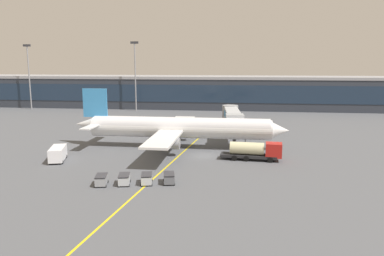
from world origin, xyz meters
name	(u,v)px	position (x,y,z in m)	size (l,w,h in m)	color
ground_plane	(204,156)	(0.00, 0.00, 0.00)	(700.00, 700.00, 0.00)	#515459
apron_lead_in_line	(183,152)	(-4.26, 2.00, 0.00)	(0.30, 80.00, 0.01)	yellow
terminal_building	(232,92)	(3.99, 73.91, 6.11)	(206.31, 18.02, 12.18)	#2D333D
main_airliner	(179,127)	(-5.67, 5.98, 4.20)	(44.02, 34.80, 11.95)	white
jet_bridge	(232,116)	(4.95, 16.28, 5.16)	(5.15, 19.05, 6.89)	#B2B7BC
fuel_tanker	(255,151)	(9.41, -2.07, 1.75)	(10.96, 3.35, 3.25)	#232326
lavatory_truck	(58,153)	(-25.25, -7.07, 1.42)	(3.90, 6.22, 2.50)	white
baggage_cart_0	(101,180)	(-12.86, -18.60, 0.78)	(2.10, 2.92, 1.48)	gray
baggage_cart_1	(124,179)	(-9.73, -17.92, 0.78)	(2.10, 2.92, 1.48)	#B2B7BC
baggage_cart_2	(147,179)	(-6.61, -17.24, 0.78)	(2.10, 2.92, 1.48)	#B2B7BC
baggage_cart_3	(169,178)	(-3.48, -16.57, 0.78)	(2.10, 2.92, 1.48)	#595B60
apron_light_mast_0	(29,72)	(-70.79, 61.95, 13.90)	(2.80, 0.50, 23.82)	gray
apron_light_mast_2	(135,71)	(-30.34, 61.95, 14.29)	(2.80, 0.50, 24.56)	gray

